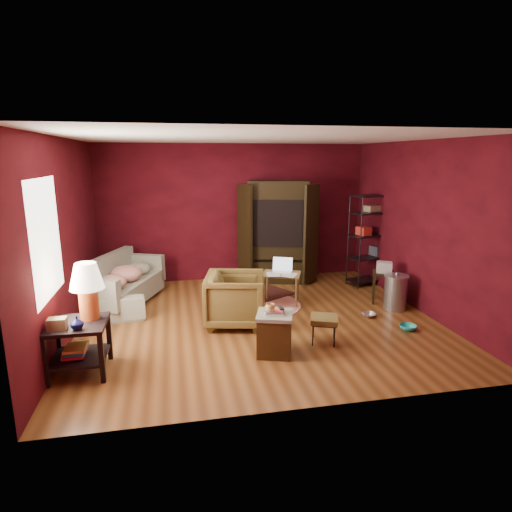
% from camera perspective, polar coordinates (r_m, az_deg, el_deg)
% --- Properties ---
extents(room, '(5.54, 5.04, 2.84)m').
position_cam_1_polar(room, '(6.47, 0.03, 3.04)').
color(room, brown).
rests_on(room, ground).
extents(sofa, '(0.77, 1.98, 0.75)m').
position_cam_1_polar(sofa, '(7.83, -17.75, -3.53)').
color(sofa, gray).
rests_on(sofa, ground).
extents(armchair, '(0.98, 1.02, 0.89)m').
position_cam_1_polar(armchair, '(6.56, -2.75, -5.46)').
color(armchair, black).
rests_on(armchair, ground).
extents(pet_bowl_steel, '(0.24, 0.10, 0.23)m').
position_cam_1_polar(pet_bowl_steel, '(7.20, 14.89, -6.96)').
color(pet_bowl_steel, silver).
rests_on(pet_bowl_steel, ground).
extents(pet_bowl_turquoise, '(0.26, 0.14, 0.25)m').
position_cam_1_polar(pet_bowl_turquoise, '(6.84, 19.67, -8.32)').
color(pet_bowl_turquoise, '#24ABAC').
rests_on(pet_bowl_turquoise, ground).
extents(vase, '(0.18, 0.19, 0.15)m').
position_cam_1_polar(vase, '(5.26, -22.78, -8.26)').
color(vase, '#0C0D3D').
rests_on(vase, side_table).
extents(mug, '(0.13, 0.10, 0.12)m').
position_cam_1_polar(mug, '(5.45, 1.92, -6.75)').
color(mug, '#DEBD6D').
rests_on(mug, hamper).
extents(side_table, '(0.67, 0.67, 1.32)m').
position_cam_1_polar(side_table, '(5.47, -22.13, -6.42)').
color(side_table, black).
rests_on(side_table, ground).
extents(sofa_cushions, '(1.39, 2.03, 0.79)m').
position_cam_1_polar(sofa_cushions, '(7.80, -17.56, -3.49)').
color(sofa_cushions, gray).
rests_on(sofa_cushions, sofa).
extents(hamper, '(0.57, 0.57, 0.64)m').
position_cam_1_polar(hamper, '(5.66, 2.49, -10.22)').
color(hamper, '#482C10').
rests_on(hamper, ground).
extents(footstool, '(0.47, 0.47, 0.37)m').
position_cam_1_polar(footstool, '(6.06, 9.07, -8.46)').
color(footstool, black).
rests_on(footstool, ground).
extents(rug_round, '(1.60, 1.60, 0.01)m').
position_cam_1_polar(rug_round, '(7.51, 0.45, -6.55)').
color(rug_round, beige).
rests_on(rug_round, ground).
extents(rug_oriental, '(1.58, 1.44, 0.01)m').
position_cam_1_polar(rug_oriental, '(8.00, -0.22, -5.22)').
color(rug_oriental, '#4E1C14').
rests_on(rug_oriental, ground).
extents(laptop_desk, '(0.77, 0.67, 0.80)m').
position_cam_1_polar(laptop_desk, '(7.49, 3.42, -2.72)').
color(laptop_desk, olive).
rests_on(laptop_desk, ground).
extents(tv_armoire, '(1.59, 1.10, 2.07)m').
position_cam_1_polar(tv_armoire, '(8.76, 2.93, 3.51)').
color(tv_armoire, black).
rests_on(tv_armoire, ground).
extents(wire_shelving, '(0.96, 0.61, 1.81)m').
position_cam_1_polar(wire_shelving, '(8.85, 15.15, 2.63)').
color(wire_shelving, black).
rests_on(wire_shelving, ground).
extents(small_stand, '(0.49, 0.49, 0.73)m').
position_cam_1_polar(small_stand, '(7.85, 16.67, -2.11)').
color(small_stand, black).
rests_on(small_stand, ground).
extents(trash_can, '(0.54, 0.54, 0.64)m').
position_cam_1_polar(trash_can, '(7.62, 18.10, -4.59)').
color(trash_can, '#9FA4A7').
rests_on(trash_can, ground).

